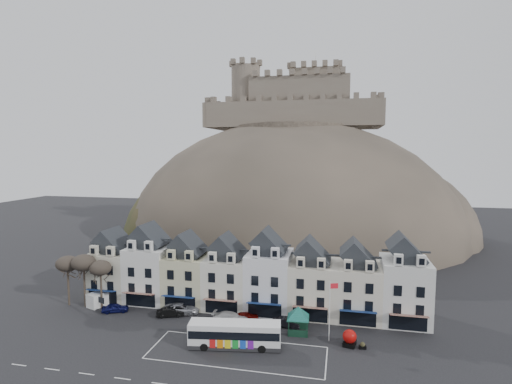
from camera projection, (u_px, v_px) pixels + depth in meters
The scene contains 21 objects.
ground at pixel (219, 356), 49.16m from camera, with size 300.00×300.00×0.00m, color black.
coach_bay_markings at pixel (237, 353), 49.96m from camera, with size 22.00×7.50×0.01m, color silver.
townhouse_terrace at pixel (249, 275), 64.12m from camera, with size 54.40×9.35×11.80m.
castle_hill at pixel (295, 238), 115.93m from camera, with size 100.00×76.00×68.00m.
castle at pixel (296, 101), 118.80m from camera, with size 50.20×22.20×22.00m.
tree_left_far at pixel (67, 264), 64.77m from camera, with size 3.61×3.61×8.24m.
tree_left_mid at pixel (84, 263), 64.10m from camera, with size 3.78×3.78×8.64m.
tree_left_near at pixel (100, 268), 63.54m from camera, with size 3.43×3.43×7.84m.
bus at pixel (235, 333), 51.23m from camera, with size 12.06×4.45×3.33m.
bus_shelter at pixel (298, 312), 55.07m from camera, with size 6.00×6.00×3.82m.
red_buoy at pixel (350, 338), 51.56m from camera, with size 1.81×1.81×2.21m.
flagpole at pixel (330, 307), 52.68m from camera, with size 1.12×0.43×8.10m.
white_van at pixel (103, 298), 65.71m from camera, with size 3.74×5.33×2.24m.
planter_west at pixel (352, 339), 52.52m from camera, with size 1.14×0.74×1.06m.
planter_east at pixel (363, 346), 50.87m from camera, with size 0.95×0.64×0.91m.
car_navy at pixel (115, 308), 62.53m from camera, with size 1.63×4.04×1.38m, color #0D1044.
car_black at pixel (171, 312), 60.84m from camera, with size 1.47×4.20×1.39m, color black.
car_silver at pixel (182, 309), 61.97m from camera, with size 2.58×5.52×1.56m, color #9B9DA2.
car_white at pixel (231, 318), 58.57m from camera, with size 2.20×5.40×1.57m, color #BCBCBC.
car_maroon at pixel (246, 316), 59.43m from camera, with size 1.52×3.79×1.29m, color #4C0704.
car_charcoal at pixel (286, 322), 57.25m from camera, with size 1.42×4.08×1.34m, color black.
Camera 1 is at (14.36, -44.82, 25.14)m, focal length 28.00 mm.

